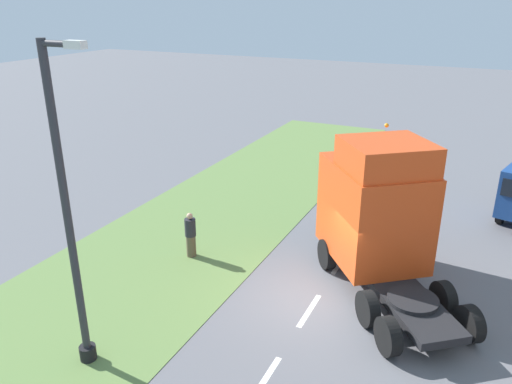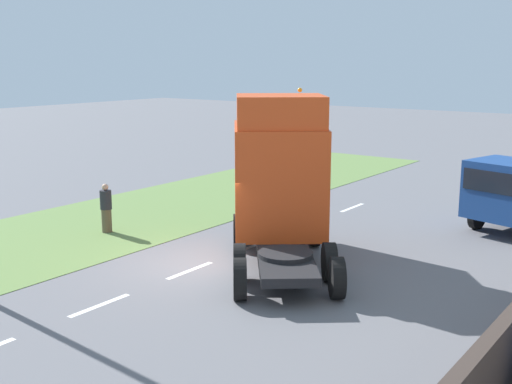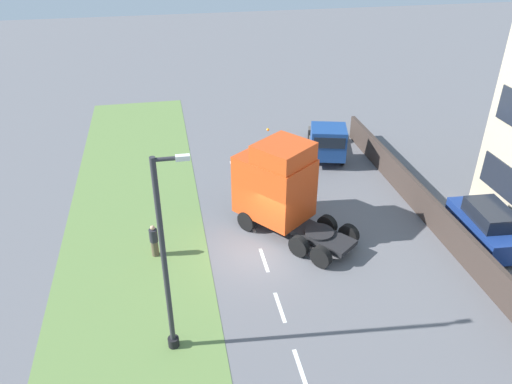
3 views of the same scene
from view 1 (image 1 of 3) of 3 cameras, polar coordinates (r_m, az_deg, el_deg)
The scene contains 6 objects.
ground_plane at distance 15.87m, azimuth 6.98°, elevation -12.00°, with size 120.00×120.00×0.00m, color slate.
grass_verge at distance 18.30m, azimuth -11.23°, elevation -7.39°, with size 7.00×44.00×0.01m.
lane_markings at distance 15.31m, azimuth 6.11°, elevation -13.32°, with size 0.16×21.00×0.00m.
lorry_cab at distance 16.09m, azimuth 13.68°, elevation -2.33°, with size 5.76×6.34×4.91m.
lamp_post at distance 12.31m, azimuth -20.32°, elevation -4.54°, with size 1.33×0.42×7.93m.
pedestrian at distance 17.87m, azimuth -7.48°, elevation -4.93°, with size 0.39×0.39×1.68m.
Camera 1 is at (3.94, -12.68, 8.68)m, focal length 35.00 mm.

